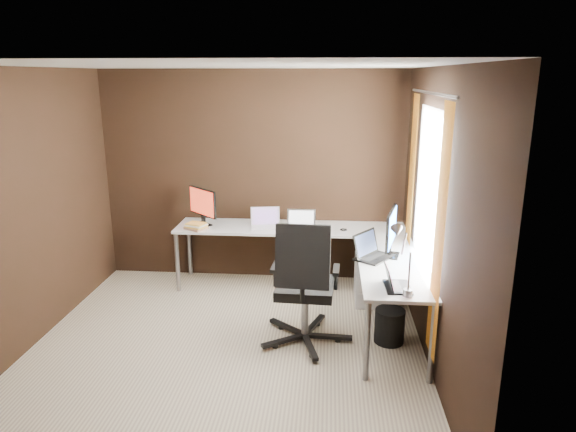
% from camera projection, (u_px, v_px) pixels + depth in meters
% --- Properties ---
extents(room, '(3.60, 3.60, 2.50)m').
position_uv_depth(room, '(263.00, 213.00, 4.43)').
color(room, beige).
rests_on(room, ground).
extents(desk, '(2.65, 2.25, 0.73)m').
position_uv_depth(desk, '(322.00, 244.00, 5.48)').
color(desk, silver).
rests_on(desk, ground).
extents(drawer_pedestal, '(0.42, 0.50, 0.60)m').
position_uv_depth(drawer_pedestal, '(375.00, 275.00, 5.64)').
color(drawer_pedestal, silver).
rests_on(drawer_pedestal, ground).
extents(monitor_left, '(0.38, 0.36, 0.44)m').
position_uv_depth(monitor_left, '(202.00, 204.00, 5.95)').
color(monitor_left, black).
rests_on(monitor_left, desk).
extents(monitor_right, '(0.19, 0.55, 0.46)m').
position_uv_depth(monitor_right, '(391.00, 230.00, 4.91)').
color(monitor_right, black).
rests_on(monitor_right, desk).
extents(laptop_white, '(0.36, 0.28, 0.22)m').
position_uv_depth(laptop_white, '(265.00, 223.00, 5.91)').
color(laptop_white, silver).
rests_on(laptop_white, desk).
extents(laptop_silver, '(0.32, 0.23, 0.22)m').
position_uv_depth(laptop_silver, '(301.00, 225.00, 5.82)').
color(laptop_silver, silver).
rests_on(laptop_silver, desk).
extents(laptop_black_big, '(0.43, 0.46, 0.25)m').
position_uv_depth(laptop_black_big, '(371.00, 252.00, 4.92)').
color(laptop_black_big, black).
rests_on(laptop_black_big, desk).
extents(laptop_black_small, '(0.22, 0.30, 0.20)m').
position_uv_depth(laptop_black_small, '(394.00, 283.00, 4.22)').
color(laptop_black_small, black).
rests_on(laptop_black_small, desk).
extents(book_stack, '(0.29, 0.27, 0.07)m').
position_uv_depth(book_stack, '(196.00, 226.00, 5.84)').
color(book_stack, '#A8795A').
rests_on(book_stack, desk).
extents(mouse_left, '(0.09, 0.07, 0.03)m').
position_uv_depth(mouse_left, '(200.00, 227.00, 5.89)').
color(mouse_left, black).
rests_on(mouse_left, desk).
extents(mouse_corner, '(0.10, 0.08, 0.03)m').
position_uv_depth(mouse_corner, '(344.00, 230.00, 5.77)').
color(mouse_corner, black).
rests_on(mouse_corner, desk).
extents(desk_lamp, '(0.19, 0.22, 0.57)m').
position_uv_depth(desk_lamp, '(401.00, 251.00, 4.05)').
color(desk_lamp, slate).
rests_on(desk_lamp, desk).
extents(office_chair, '(0.68, 0.68, 1.21)m').
position_uv_depth(office_chair, '(305.00, 307.00, 4.74)').
color(office_chair, black).
rests_on(office_chair, ground).
extents(wastebasket, '(0.31, 0.31, 0.32)m').
position_uv_depth(wastebasket, '(389.00, 326.00, 4.79)').
color(wastebasket, black).
rests_on(wastebasket, ground).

